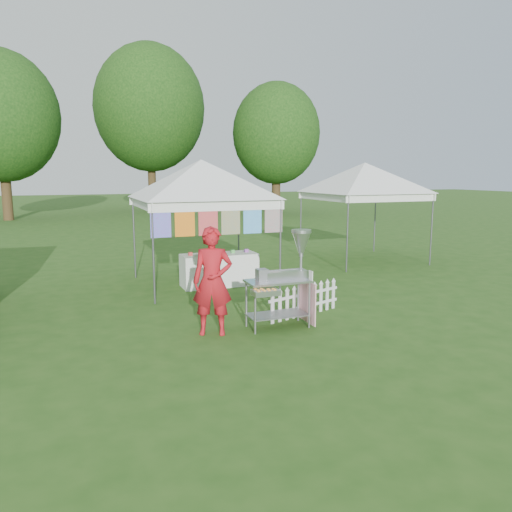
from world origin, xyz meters
name	(u,v)px	position (x,y,z in m)	size (l,w,h in m)	color
ground	(255,324)	(0.00, 0.00, 0.00)	(120.00, 120.00, 0.00)	#274F16
canopy_main	(201,160)	(0.00, 3.49, 2.99)	(4.24, 4.24, 3.45)	#59595E
canopy_right	(365,163)	(5.50, 5.00, 2.99)	(4.24, 4.24, 3.45)	#59595E
tree_left	(0,116)	(-6.00, 24.00, 5.83)	(6.40, 6.40, 9.53)	#372414
tree_mid	(150,108)	(3.00, 28.00, 7.14)	(7.60, 7.60, 11.52)	#372414
tree_right	(276,134)	(10.00, 22.00, 5.18)	(5.60, 5.60, 8.42)	#372414
donut_cart	(288,271)	(0.50, -0.30, 1.00)	(1.24, 0.82, 1.71)	gray
vendor	(213,281)	(-0.85, -0.24, 0.91)	(0.66, 0.43, 1.82)	#AD151D
picket_fence	(305,301)	(1.08, 0.18, 0.29)	(1.72, 0.59, 0.56)	silver
display_table	(219,270)	(0.34, 3.25, 0.39)	(1.80, 0.70, 0.77)	white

